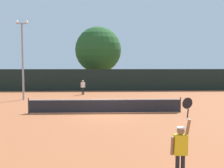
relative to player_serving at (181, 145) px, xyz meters
The scene contains 10 objects.
ground_plane 11.48m from the player_serving, 100.31° to the left, with size 120.00×120.00×0.00m, color #9E5633.
tennis_net 11.44m from the player_serving, 100.31° to the left, with size 10.70×0.08×1.07m.
perimeter_fence 27.12m from the player_serving, 94.32° to the left, with size 37.81×0.12×2.75m, color black.
player_serving is the anchor object (origin of this frame).
player_receiving 23.12m from the player_serving, 100.92° to the left, with size 0.57×0.24×1.60m.
tennis_ball 13.36m from the player_serving, 108.44° to the left, with size 0.07×0.07×0.07m, color #CCE033.
light_pole 21.14m from the player_serving, 117.79° to the left, with size 1.18×0.28×7.46m.
large_tree 33.34m from the player_serving, 94.85° to the left, with size 6.79×6.79×8.87m.
parked_car_near 36.60m from the player_serving, 105.43° to the left, with size 2.07×4.27×1.69m.
parked_car_mid 33.70m from the player_serving, 76.36° to the left, with size 2.43×4.41×1.69m.
Camera 1 is at (-0.24, -18.91, 3.43)m, focal length 43.82 mm.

